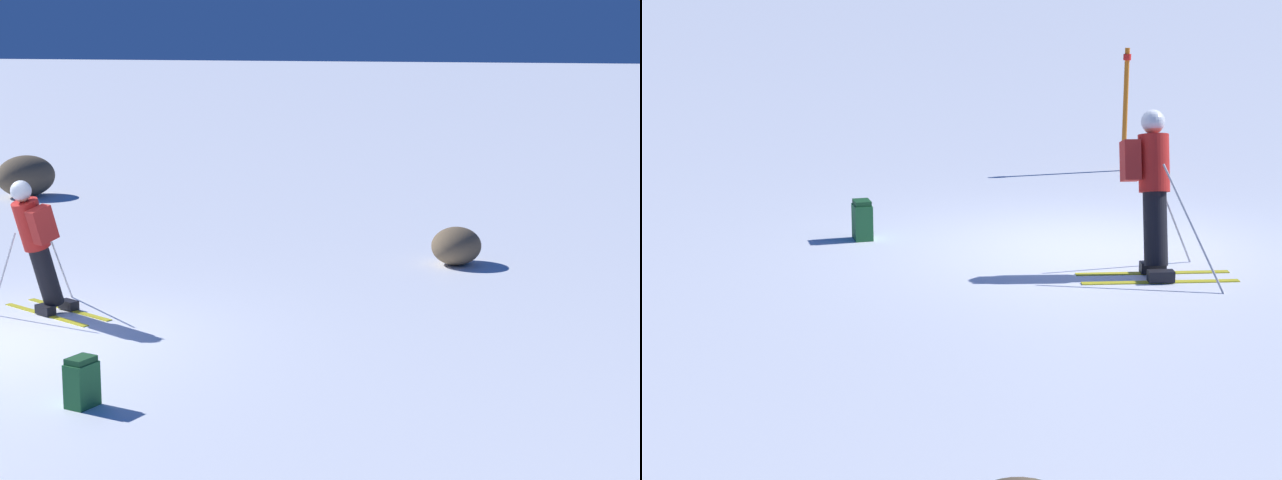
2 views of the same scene
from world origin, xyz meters
TOP-DOWN VIEW (x-y plane):
  - ground_plane at (0.00, 0.00)m, footprint 300.00×300.00m
  - skier at (-1.16, -0.07)m, footprint 1.42×1.77m
  - spare_backpack at (1.61, 2.29)m, footprint 0.33×0.27m
  - trail_marker at (4.26, -3.37)m, footprint 0.13×0.13m

SIDE VIEW (x-z plane):
  - ground_plane at x=0.00m, z-range 0.00..0.00m
  - spare_backpack at x=1.61m, z-range -0.01..0.49m
  - skier at x=-1.16m, z-range 0.09..1.91m
  - trail_marker at x=4.26m, z-range 0.10..2.14m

